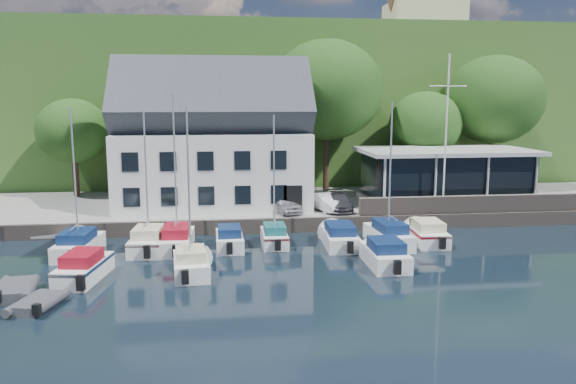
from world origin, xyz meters
name	(u,v)px	position (x,y,z in m)	size (l,w,h in m)	color
ground	(356,284)	(0.00, 0.00, 0.00)	(180.00, 180.00, 0.00)	black
quay	(303,207)	(0.00, 17.50, 0.50)	(60.00, 13.00, 1.00)	gray
quay_face	(318,225)	(0.00, 11.00, 0.50)	(60.00, 0.30, 1.00)	#5D524A
hillside	(261,105)	(0.00, 62.00, 8.00)	(160.00, 75.00, 16.00)	#2C5821
field_patch	(305,55)	(8.00, 70.00, 16.15)	(50.00, 30.00, 0.30)	#516231
farmhouse	(424,17)	(22.00, 52.00, 20.10)	(10.40, 7.00, 8.20)	beige
harbor_building	(213,148)	(-7.00, 16.50, 5.35)	(14.40, 8.20, 8.70)	silver
club_pavilion	(445,175)	(11.00, 16.00, 3.05)	(13.20, 7.20, 4.10)	black
seawall	(483,204)	(12.00, 11.40, 1.60)	(18.00, 0.50, 1.20)	#5D524A
gangway	(58,247)	(-16.50, 9.00, 0.00)	(1.20, 6.00, 1.40)	silver
car_silver	(283,203)	(-2.11, 13.07, 1.65)	(1.54, 3.82, 1.30)	#B7B6BB
car_white	(325,202)	(0.95, 13.30, 1.62)	(1.32, 3.78, 1.25)	silver
car_dgrey	(337,201)	(1.85, 13.38, 1.63)	(1.77, 4.35, 1.26)	#313136
car_blue	(395,198)	(6.35, 13.86, 1.71)	(1.64, 4.17, 1.42)	navy
flagpole	(446,134)	(9.29, 12.05, 6.52)	(2.65, 0.20, 11.05)	silver
tree_0	(74,148)	(-18.39, 21.93, 5.00)	(5.86, 5.86, 8.01)	#163610
tree_1	(166,136)	(-10.89, 21.48, 5.93)	(7.21, 7.21, 9.86)	#163610
tree_2	(264,129)	(-2.76, 21.76, 6.45)	(7.97, 7.97, 10.90)	#163610
tree_3	(327,116)	(2.62, 21.82, 7.48)	(9.49, 9.49, 12.97)	#163610
tree_4	(425,141)	(11.26, 21.32, 5.31)	(6.31, 6.31, 8.62)	#163610
tree_5	(493,122)	(17.61, 21.74, 6.88)	(8.61, 8.61, 11.77)	#163610
boat_r1_0	(75,177)	(-14.77, 7.04, 4.56)	(2.07, 6.21, 9.11)	white
boat_r1_1	(146,174)	(-10.82, 7.32, 4.68)	(2.04, 5.75, 9.35)	white
boat_r1_2	(175,174)	(-9.17, 7.53, 4.62)	(1.89, 6.52, 9.24)	white
boat_r1_3	(229,237)	(-6.05, 7.50, 0.69)	(1.76, 5.28, 1.38)	white
boat_r1_4	(274,180)	(-3.27, 7.92, 4.10)	(1.66, 5.05, 8.19)	white
boat_r1_5	(339,234)	(0.71, 7.25, 0.71)	(2.07, 6.41, 1.43)	white
boat_r1_6	(390,170)	(3.77, 7.09, 4.70)	(1.94, 6.73, 9.41)	white
boat_r1_7	(426,231)	(6.29, 7.26, 0.74)	(2.06, 5.91, 1.49)	white
boat_r2_0	(84,265)	(-13.43, 2.34, 0.75)	(1.86, 5.96, 1.50)	white
boat_r2_1	(189,191)	(-8.12, 2.51, 4.36)	(1.91, 5.37, 8.72)	white
boat_r2_3	(385,252)	(2.27, 2.86, 0.75)	(2.09, 5.81, 1.50)	white
dinghy_0	(15,288)	(-16.05, 0.32, 0.37)	(1.88, 3.13, 0.73)	#37383D
dinghy_1	(38,301)	(-14.49, -1.52, 0.32)	(1.64, 2.74, 0.64)	#37383D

